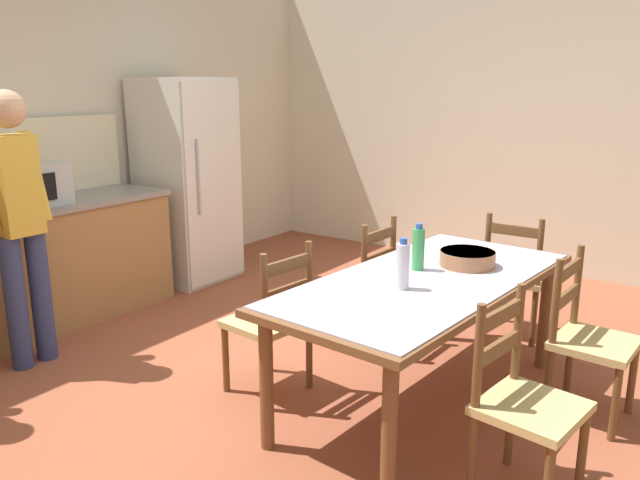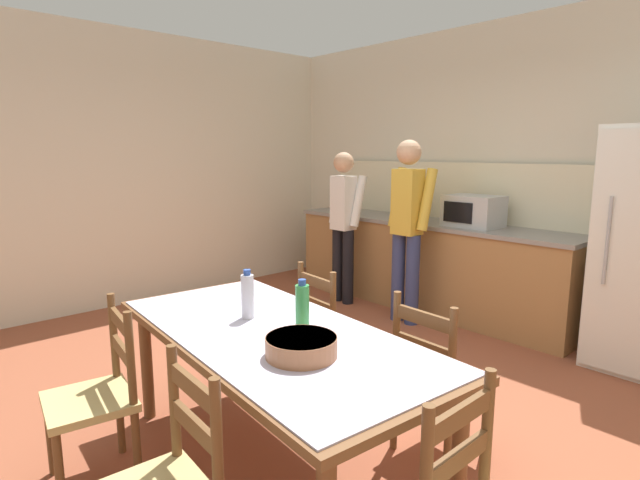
{
  "view_description": "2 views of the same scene",
  "coord_description": "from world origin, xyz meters",
  "px_view_note": "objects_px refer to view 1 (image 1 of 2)",
  "views": [
    {
      "loc": [
        -2.85,
        -2.02,
        1.78
      ],
      "look_at": [
        -0.07,
        -0.1,
        0.94
      ],
      "focal_mm": 35.0,
      "sensor_mm": 36.0,
      "label": 1
    },
    {
      "loc": [
        2.11,
        -2.09,
        1.65
      ],
      "look_at": [
        -0.35,
        0.17,
        1.05
      ],
      "focal_mm": 28.0,
      "sensor_mm": 36.0,
      "label": 2
    }
  ],
  "objects_px": {
    "refrigerator": "(187,181)",
    "bottle_near_centre": "(403,266)",
    "dining_table": "(426,291)",
    "chair_side_near_right": "(588,339)",
    "person_at_counter": "(18,216)",
    "chair_side_far_left": "(271,321)",
    "serving_bowl": "(467,257)",
    "chair_side_far_right": "(362,284)",
    "chair_head_end": "(516,277)",
    "chair_side_near_left": "(523,403)",
    "bottle_off_centre": "(418,249)",
    "microwave": "(27,185)"
  },
  "relations": [
    {
      "from": "bottle_off_centre",
      "to": "bottle_near_centre",
      "type": "bearing_deg",
      "value": -166.64
    },
    {
      "from": "chair_side_near_left",
      "to": "chair_side_far_right",
      "type": "bearing_deg",
      "value": 62.83
    },
    {
      "from": "dining_table",
      "to": "serving_bowl",
      "type": "distance_m",
      "value": 0.38
    },
    {
      "from": "chair_side_near_left",
      "to": "chair_side_far_left",
      "type": "bearing_deg",
      "value": 93.74
    },
    {
      "from": "bottle_near_centre",
      "to": "chair_side_far_left",
      "type": "xyz_separation_m",
      "value": [
        -0.14,
        0.77,
        -0.43
      ]
    },
    {
      "from": "chair_side_near_right",
      "to": "refrigerator",
      "type": "bearing_deg",
      "value": 85.0
    },
    {
      "from": "chair_side_far_right",
      "to": "bottle_off_centre",
      "type": "bearing_deg",
      "value": 59.27
    },
    {
      "from": "serving_bowl",
      "to": "chair_side_near_left",
      "type": "relative_size",
      "value": 0.35
    },
    {
      "from": "refrigerator",
      "to": "chair_side_near_right",
      "type": "xyz_separation_m",
      "value": [
        -0.56,
        -3.62,
        -0.48
      ]
    },
    {
      "from": "bottle_near_centre",
      "to": "chair_side_near_left",
      "type": "xyz_separation_m",
      "value": [
        -0.26,
        -0.73,
        -0.43
      ]
    },
    {
      "from": "refrigerator",
      "to": "chair_side_near_left",
      "type": "relative_size",
      "value": 2.02
    },
    {
      "from": "chair_side_far_left",
      "to": "chair_side_near_right",
      "type": "bearing_deg",
      "value": 122.23
    },
    {
      "from": "dining_table",
      "to": "chair_side_far_left",
      "type": "distance_m",
      "value": 0.91
    },
    {
      "from": "microwave",
      "to": "person_at_counter",
      "type": "distance_m",
      "value": 0.65
    },
    {
      "from": "bottle_off_centre",
      "to": "chair_head_end",
      "type": "bearing_deg",
      "value": -10.55
    },
    {
      "from": "dining_table",
      "to": "bottle_off_centre",
      "type": "bearing_deg",
      "value": 44.19
    },
    {
      "from": "serving_bowl",
      "to": "chair_side_near_right",
      "type": "relative_size",
      "value": 0.35
    },
    {
      "from": "bottle_off_centre",
      "to": "chair_side_near_right",
      "type": "xyz_separation_m",
      "value": [
        0.27,
        -0.89,
        -0.43
      ]
    },
    {
      "from": "bottle_near_centre",
      "to": "bottle_off_centre",
      "type": "relative_size",
      "value": 1.0
    },
    {
      "from": "dining_table",
      "to": "bottle_off_centre",
      "type": "relative_size",
      "value": 7.64
    },
    {
      "from": "dining_table",
      "to": "chair_side_near_right",
      "type": "distance_m",
      "value": 0.91
    },
    {
      "from": "chair_head_end",
      "to": "refrigerator",
      "type": "bearing_deg",
      "value": 6.33
    },
    {
      "from": "microwave",
      "to": "chair_head_end",
      "type": "distance_m",
      "value": 3.56
    },
    {
      "from": "chair_head_end",
      "to": "person_at_counter",
      "type": "distance_m",
      "value": 3.36
    },
    {
      "from": "chair_side_far_left",
      "to": "person_at_counter",
      "type": "bearing_deg",
      "value": -63.19
    },
    {
      "from": "serving_bowl",
      "to": "chair_head_end",
      "type": "bearing_deg",
      "value": -0.89
    },
    {
      "from": "serving_bowl",
      "to": "person_at_counter",
      "type": "bearing_deg",
      "value": 118.22
    },
    {
      "from": "bottle_off_centre",
      "to": "chair_side_far_left",
      "type": "distance_m",
      "value": 0.95
    },
    {
      "from": "chair_side_far_right",
      "to": "chair_head_end",
      "type": "xyz_separation_m",
      "value": [
        0.77,
        -0.82,
        0.0
      ]
    },
    {
      "from": "bottle_near_centre",
      "to": "chair_side_far_right",
      "type": "bearing_deg",
      "value": 42.21
    },
    {
      "from": "bottle_off_centre",
      "to": "dining_table",
      "type": "bearing_deg",
      "value": -135.81
    },
    {
      "from": "chair_side_near_left",
      "to": "bottle_off_centre",
      "type": "bearing_deg",
      "value": 61.42
    },
    {
      "from": "chair_side_far_right",
      "to": "chair_head_end",
      "type": "height_order",
      "value": "same"
    },
    {
      "from": "refrigerator",
      "to": "chair_side_far_right",
      "type": "bearing_deg",
      "value": -101.46
    },
    {
      "from": "refrigerator",
      "to": "microwave",
      "type": "bearing_deg",
      "value": 179.29
    },
    {
      "from": "bottle_near_centre",
      "to": "chair_side_near_right",
      "type": "distance_m",
      "value": 1.11
    },
    {
      "from": "chair_side_far_right",
      "to": "microwave",
      "type": "bearing_deg",
      "value": -60.03
    },
    {
      "from": "microwave",
      "to": "chair_side_near_left",
      "type": "bearing_deg",
      "value": -88.86
    },
    {
      "from": "bottle_near_centre",
      "to": "chair_side_near_left",
      "type": "distance_m",
      "value": 0.89
    },
    {
      "from": "chair_side_near_left",
      "to": "serving_bowl",
      "type": "bearing_deg",
      "value": 44.28
    },
    {
      "from": "refrigerator",
      "to": "chair_side_near_right",
      "type": "bearing_deg",
      "value": -98.79
    },
    {
      "from": "dining_table",
      "to": "bottle_near_centre",
      "type": "height_order",
      "value": "bottle_near_centre"
    },
    {
      "from": "chair_head_end",
      "to": "chair_side_near_right",
      "type": "distance_m",
      "value": 1.13
    },
    {
      "from": "serving_bowl",
      "to": "chair_side_far_left",
      "type": "relative_size",
      "value": 0.35
    },
    {
      "from": "refrigerator",
      "to": "person_at_counter",
      "type": "relative_size",
      "value": 1.05
    },
    {
      "from": "chair_side_near_right",
      "to": "person_at_counter",
      "type": "xyz_separation_m",
      "value": [
        -1.34,
        3.12,
        0.54
      ]
    },
    {
      "from": "bottle_off_centre",
      "to": "chair_side_near_right",
      "type": "bearing_deg",
      "value": -72.99
    },
    {
      "from": "bottle_near_centre",
      "to": "serving_bowl",
      "type": "height_order",
      "value": "bottle_near_centre"
    },
    {
      "from": "person_at_counter",
      "to": "chair_side_near_right",
      "type": "bearing_deg",
      "value": -156.68
    },
    {
      "from": "refrigerator",
      "to": "bottle_near_centre",
      "type": "bearing_deg",
      "value": -112.96
    }
  ]
}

